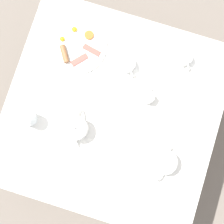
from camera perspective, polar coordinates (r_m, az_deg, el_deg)
The scene contains 13 objects.
ground_plane at distance 2.24m, azimuth 0.00°, elevation -2.05°, with size 8.00×8.00×0.00m, color #70665B.
table at distance 1.61m, azimuth 0.00°, elevation -0.33°, with size 1.02×1.05×0.70m.
breakfast_plate at distance 1.62m, azimuth -6.52°, elevation 12.04°, with size 0.30×0.30×0.04m.
teapot_near at distance 1.51m, azimuth 9.34°, elevation -8.98°, with size 0.20×0.12×0.11m.
teapot_far at distance 1.50m, azimuth -6.68°, elevation -2.93°, with size 0.20×0.12×0.11m.
teacup_with_saucer_left at distance 1.61m, azimuth 12.91°, elevation 9.59°, with size 0.13×0.13×0.06m.
teacup_with_saucer_right at distance 1.56m, azimuth 2.89°, elevation 8.56°, with size 0.13×0.13×0.06m.
water_glass_tall at distance 1.54m, azimuth -15.30°, elevation -1.04°, with size 0.07×0.07×0.12m.
creamer_jug at distance 1.53m, azimuth 6.63°, elevation 2.66°, with size 0.08×0.06×0.06m.
fork_by_plate at distance 1.57m, azimuth -11.99°, elevation -11.02°, with size 0.17×0.05×0.00m.
knife_by_plate at distance 1.58m, azimuth 11.91°, elevation 0.06°, with size 0.20×0.04×0.00m.
spoon_for_tea at distance 1.58m, azimuth 9.45°, elevation -16.98°, with size 0.11×0.12×0.00m.
fork_spare at distance 1.54m, azimuth 0.70°, elevation -12.65°, with size 0.02×0.18×0.00m.
Camera 1 is at (-0.16, -0.05, 2.24)m, focal length 50.00 mm.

